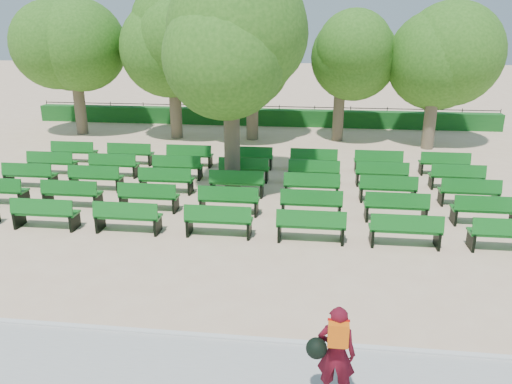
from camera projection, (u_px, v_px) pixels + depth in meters
ground at (210, 214)px, 15.18m from camera, size 120.00×120.00×0.00m
paving at (116, 374)px, 8.21m from camera, size 30.00×2.20×0.06m
curb at (140, 332)px, 9.29m from camera, size 30.00×0.12×0.10m
hedge at (261, 117)px, 28.19m from camera, size 26.00×0.70×0.90m
fence at (262, 124)px, 28.71m from camera, size 26.00×0.10×1.02m
tree_line at (252, 141)px, 24.57m from camera, size 21.80×6.80×7.04m
bench_array at (238, 193)px, 16.74m from camera, size 1.85×0.68×1.15m
tree_among at (231, 60)px, 16.13m from camera, size 4.39×4.39×6.36m
person at (335, 352)px, 7.39m from camera, size 0.77×0.49×1.58m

